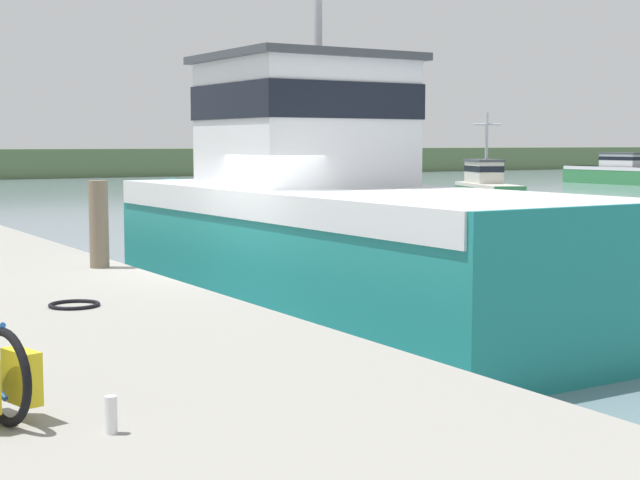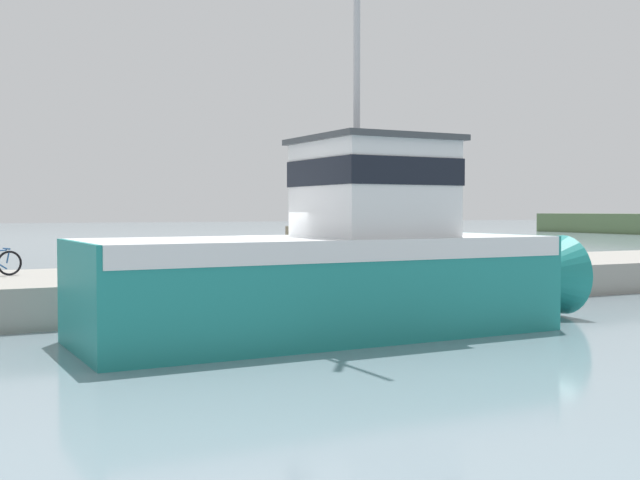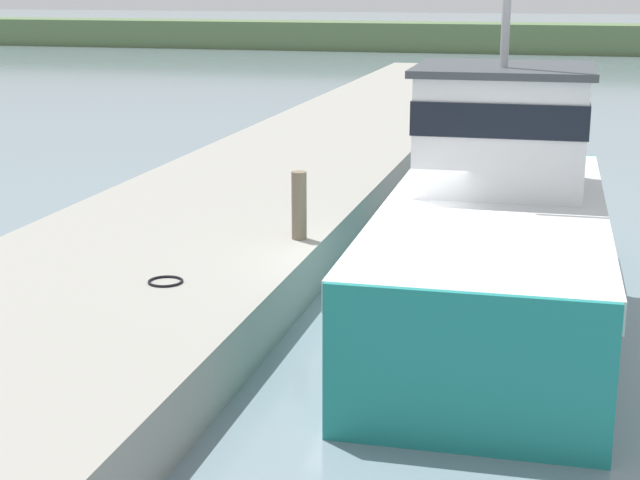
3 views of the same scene
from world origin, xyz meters
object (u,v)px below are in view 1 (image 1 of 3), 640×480
(mooring_post, at_px, (99,224))
(fishing_boat_main, at_px, (327,220))
(boat_blue_far, at_px, (486,185))
(water_bottle_by_bike, at_px, (111,415))
(boat_white_moored, at_px, (617,171))

(mooring_post, bearing_deg, fishing_boat_main, -6.19)
(boat_blue_far, height_order, water_bottle_by_bike, boat_blue_far)
(boat_white_moored, relative_size, water_bottle_by_bike, 35.85)
(boat_white_moored, distance_m, mooring_post, 55.07)
(water_bottle_by_bike, bearing_deg, boat_white_moored, 39.84)
(mooring_post, bearing_deg, boat_blue_far, 40.49)
(fishing_boat_main, xyz_separation_m, boat_blue_far, (21.79, 21.96, -0.74))
(water_bottle_by_bike, bearing_deg, mooring_post, 72.46)
(boat_blue_far, xyz_separation_m, water_bottle_by_bike, (-27.73, -29.32, 0.29))
(fishing_boat_main, distance_m, boat_white_moored, 52.48)
(mooring_post, relative_size, water_bottle_by_bike, 5.30)
(fishing_boat_main, bearing_deg, water_bottle_by_bike, -130.06)
(boat_blue_far, bearing_deg, fishing_boat_main, -113.36)
(fishing_boat_main, relative_size, boat_white_moored, 1.39)
(fishing_boat_main, distance_m, mooring_post, 3.52)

